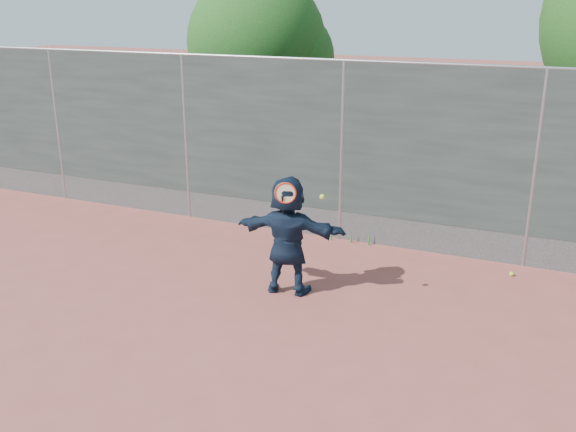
% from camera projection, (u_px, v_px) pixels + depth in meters
% --- Properties ---
extents(ground, '(80.00, 80.00, 0.00)m').
position_uv_depth(ground, '(248.00, 329.00, 8.02)').
color(ground, '#9E4C42').
rests_on(ground, ground).
extents(player, '(1.60, 0.66, 1.68)m').
position_uv_depth(player, '(288.00, 235.00, 8.80)').
color(player, '#142237').
rests_on(player, ground).
extents(ball_ground, '(0.07, 0.07, 0.07)m').
position_uv_depth(ball_ground, '(512.00, 274.00, 9.55)').
color(ball_ground, '#BED52F').
rests_on(ball_ground, ground).
extents(fence, '(20.00, 0.06, 3.03)m').
position_uv_depth(fence, '(342.00, 148.00, 10.55)').
color(fence, '#38423D').
rests_on(fence, ground).
extents(swing_action, '(0.71, 0.18, 0.51)m').
position_uv_depth(swing_action, '(289.00, 195.00, 8.38)').
color(swing_action, red).
rests_on(swing_action, ground).
extents(tree_left, '(3.15, 3.00, 4.53)m').
position_uv_depth(tree_left, '(264.00, 47.00, 13.84)').
color(tree_left, '#382314').
rests_on(tree_left, ground).
extents(weed_clump, '(0.68, 0.07, 0.30)m').
position_uv_depth(weed_clump, '(354.00, 236.00, 10.81)').
color(weed_clump, '#387226').
rests_on(weed_clump, ground).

